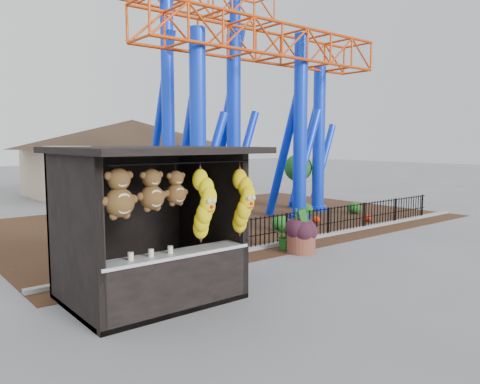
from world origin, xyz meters
TOP-DOWN VIEW (x-y plane):
  - ground at (0.00, 0.00)m, footprint 120.00×120.00m
  - mulch_bed at (4.00, 8.00)m, footprint 18.00×12.00m
  - curb at (4.00, 3.00)m, footprint 18.00×0.18m
  - prize_booth at (-3.01, 0.90)m, footprint 3.50×3.40m
  - picket_fence at (4.90, 3.00)m, footprint 12.20×0.06m
  - roller_coaster at (5.12, 8.23)m, footprint 11.00×6.37m
  - terracotta_planter at (2.33, 1.94)m, footprint 1.09×1.09m
  - planter_foliage at (2.33, 1.94)m, footprint 0.70×0.70m
  - potted_plant at (2.25, 2.45)m, footprint 0.92×0.84m
  - landscaping at (4.94, 5.83)m, footprint 9.03×3.35m
  - pavilion at (6.00, 20.00)m, footprint 15.00×15.00m

SIDE VIEW (x-z plane):
  - ground at x=0.00m, z-range 0.00..0.00m
  - mulch_bed at x=4.00m, z-range 0.00..0.02m
  - curb at x=4.00m, z-range 0.00..0.12m
  - terracotta_planter at x=2.33m, z-range 0.00..0.57m
  - landscaping at x=4.94m, z-range -0.04..0.62m
  - potted_plant at x=2.25m, z-range 0.00..0.88m
  - picket_fence at x=4.90m, z-range 0.00..1.00m
  - planter_foliage at x=2.33m, z-range 0.57..1.21m
  - prize_booth at x=-3.01m, z-range -0.03..3.09m
  - pavilion at x=6.00m, z-range 0.67..5.47m
  - roller_coaster at x=5.12m, z-range 1.03..11.85m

